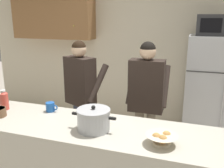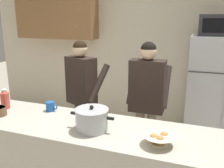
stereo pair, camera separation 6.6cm
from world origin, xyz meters
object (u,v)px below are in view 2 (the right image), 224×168
at_px(coffee_mug, 51,106).
at_px(person_by_sink, 147,93).
at_px(person_near_pot, 82,88).
at_px(cooking_pot, 92,119).
at_px(bottle_near_edge, 5,99).
at_px(bread_bowl, 159,139).
at_px(refrigerator, 210,92).
at_px(microwave, 218,25).

bearing_deg(coffee_mug, person_by_sink, 39.36).
bearing_deg(person_near_pot, cooking_pot, -58.83).
relative_size(coffee_mug, bottle_near_edge, 0.62).
relative_size(person_near_pot, person_by_sink, 0.99).
bearing_deg(coffee_mug, person_near_pot, 88.78).
bearing_deg(person_near_pot, bottle_near_edge, -122.44).
height_order(person_near_pot, cooking_pot, person_near_pot).
distance_m(coffee_mug, bread_bowl, 1.23).
relative_size(coffee_mug, bread_bowl, 0.52).
xyz_separation_m(refrigerator, bread_bowl, (-0.41, -1.98, 0.16)).
xyz_separation_m(person_near_pot, bread_bowl, (1.17, -1.02, -0.01)).
bearing_deg(person_by_sink, person_near_pot, -179.03).
bearing_deg(coffee_mug, refrigerator, 46.09).
bearing_deg(cooking_pot, coffee_mug, 156.16).
relative_size(person_near_pot, coffee_mug, 12.11).
height_order(refrigerator, bread_bowl, refrigerator).
distance_m(refrigerator, microwave, 0.95).
height_order(coffee_mug, bottle_near_edge, bottle_near_edge).
xyz_separation_m(refrigerator, person_by_sink, (-0.73, -0.95, 0.18)).
bearing_deg(bottle_near_edge, coffee_mug, 11.94).
bearing_deg(microwave, coffee_mug, -134.29).
bearing_deg(person_near_pot, microwave, 30.78).
distance_m(cooking_pot, bread_bowl, 0.60).
bearing_deg(refrigerator, person_by_sink, -127.65).
bearing_deg(microwave, bottle_near_edge, -140.20).
relative_size(refrigerator, person_by_sink, 1.01).
xyz_separation_m(person_near_pot, coffee_mug, (-0.01, -0.69, -0.02)).
distance_m(refrigerator, cooking_pot, 2.17).
relative_size(person_near_pot, bread_bowl, 6.24).
distance_m(microwave, coffee_mug, 2.41).
bearing_deg(microwave, person_by_sink, -128.30).
bearing_deg(refrigerator, bread_bowl, -101.66).
bearing_deg(cooking_pot, person_near_pot, 121.17).
bearing_deg(bottle_near_edge, person_by_sink, 30.93).
bearing_deg(microwave, cooking_pot, -117.86).
bearing_deg(bread_bowl, cooking_pot, 173.47).
distance_m(coffee_mug, bottle_near_edge, 0.50).
relative_size(microwave, person_by_sink, 0.30).
distance_m(refrigerator, coffee_mug, 2.30).
distance_m(person_near_pot, cooking_pot, 1.11).
relative_size(refrigerator, bread_bowl, 6.35).
distance_m(cooking_pot, coffee_mug, 0.65).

